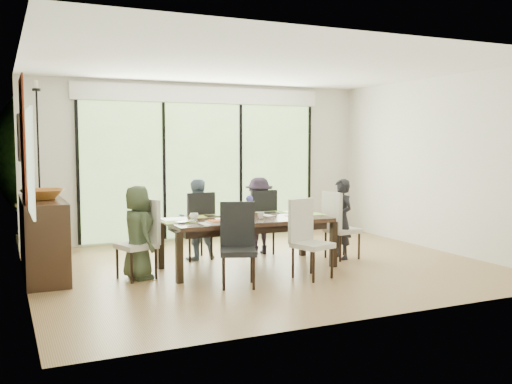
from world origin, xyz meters
name	(u,v)px	position (x,y,z in m)	size (l,w,h in m)	color
floor	(264,267)	(0.00, 0.00, -0.01)	(6.00, 5.00, 0.01)	brown
ceiling	(264,65)	(0.00, 0.00, 2.71)	(6.00, 5.00, 0.01)	white
wall_back	(203,162)	(0.00, 2.51, 1.35)	(6.00, 0.02, 2.70)	beige
wall_front	(377,178)	(0.00, -2.51, 1.35)	(6.00, 0.02, 2.70)	beige
wall_left	(21,172)	(-3.01, 0.00, 1.35)	(0.02, 5.00, 2.70)	beige
wall_right	(438,164)	(3.01, 0.00, 1.35)	(0.02, 5.00, 2.70)	white
glass_doors	(203,170)	(0.00, 2.47, 1.20)	(4.20, 0.02, 2.30)	#598C3F
blinds_header	(203,95)	(0.00, 2.46, 2.50)	(4.40, 0.06, 0.28)	white
mullion_a	(78,173)	(-2.10, 2.46, 1.20)	(0.05, 0.04, 2.30)	black
mullion_b	(164,171)	(-0.70, 2.46, 1.20)	(0.05, 0.04, 2.30)	black
mullion_c	(241,170)	(0.70, 2.46, 1.20)	(0.05, 0.04, 2.30)	black
mullion_d	(309,168)	(2.10, 2.46, 1.20)	(0.05, 0.04, 2.30)	black
side_window	(30,162)	(-2.97, -1.20, 1.50)	(0.02, 0.90, 1.00)	#8CAD7F
deck	(188,234)	(0.00, 3.40, -0.05)	(6.00, 1.80, 0.10)	brown
rail_top	(176,199)	(0.00, 4.20, 0.55)	(6.00, 0.08, 0.06)	brown
foliage_left	(76,154)	(-1.80, 5.20, 1.44)	(3.20, 3.20, 3.20)	#14380F
foliage_mid	(172,137)	(0.40, 5.80, 1.80)	(4.00, 4.00, 4.00)	#14380F
foliage_right	(258,161)	(2.20, 5.00, 1.26)	(2.80, 2.80, 2.80)	#14380F
foliage_far	(122,145)	(-0.60, 6.50, 1.62)	(3.60, 3.60, 3.60)	#14380F
table_top	(248,220)	(-0.23, 0.02, 0.65)	(2.16, 0.99, 0.05)	black
table_apron	(248,226)	(-0.23, 0.02, 0.57)	(1.98, 0.81, 0.09)	black
table_leg_fl	(179,258)	(-1.31, -0.41, 0.31)	(0.08, 0.08, 0.62)	black
table_leg_fr	(333,244)	(0.85, -0.41, 0.31)	(0.08, 0.08, 0.62)	black
table_leg_bl	(161,246)	(-1.31, 0.45, 0.31)	(0.08, 0.08, 0.62)	black
table_leg_br	(303,235)	(0.85, 0.45, 0.31)	(0.08, 0.08, 0.62)	black
chair_left_end	(136,239)	(-1.73, 0.02, 0.49)	(0.41, 0.41, 0.99)	beige
chair_right_end	(342,225)	(1.27, 0.02, 0.49)	(0.41, 0.41, 0.99)	beige
chair_far_left	(196,225)	(-0.68, 0.87, 0.49)	(0.41, 0.41, 0.99)	black
chair_far_right	(259,221)	(0.32, 0.87, 0.49)	(0.41, 0.41, 0.99)	black
chair_near_left	(238,245)	(-0.73, -0.85, 0.49)	(0.41, 0.41, 0.99)	black
chair_near_right	(313,239)	(0.27, -0.85, 0.49)	(0.41, 0.41, 0.99)	beige
person_left_end	(138,232)	(-1.71, 0.02, 0.58)	(0.54, 0.34, 1.16)	#38442D
person_right_end	(341,219)	(1.25, 0.02, 0.58)	(0.54, 0.34, 1.16)	black
person_far_left	(196,219)	(-0.68, 0.85, 0.58)	(0.54, 0.34, 1.16)	#708AA2
person_far_right	(259,216)	(0.32, 0.85, 0.58)	(0.54, 0.34, 1.16)	#241B29
placemat_left	(179,222)	(-1.18, 0.02, 0.68)	(0.40, 0.29, 0.01)	olive
placemat_right	(309,214)	(0.72, 0.02, 0.68)	(0.40, 0.29, 0.01)	#86C546
placemat_far_l	(206,216)	(-0.68, 0.42, 0.68)	(0.40, 0.29, 0.01)	#A0BA42
placemat_far_r	(271,213)	(0.32, 0.42, 0.68)	(0.40, 0.29, 0.01)	#81AB3D
placemat_paper	(217,223)	(-0.78, -0.28, 0.68)	(0.40, 0.29, 0.01)	white
tablet_far_l	(214,216)	(-0.58, 0.37, 0.69)	(0.23, 0.16, 0.01)	black
tablet_far_r	(270,213)	(0.27, 0.37, 0.68)	(0.22, 0.15, 0.01)	black
papers	(295,216)	(0.47, -0.03, 0.68)	(0.27, 0.20, 0.00)	white
platter_base	(217,222)	(-0.78, -0.28, 0.69)	(0.23, 0.23, 0.02)	white
platter_snacks	(217,221)	(-0.78, -0.28, 0.71)	(0.18, 0.18, 0.01)	orange
vase	(250,214)	(-0.18, 0.07, 0.73)	(0.07, 0.07, 0.11)	silver
hyacinth_stems	(250,206)	(-0.18, 0.07, 0.84)	(0.04, 0.04, 0.14)	#337226
hyacinth_blooms	(249,199)	(-0.18, 0.07, 0.93)	(0.10, 0.10, 0.10)	#4A47B3
laptop	(189,222)	(-1.08, -0.08, 0.69)	(0.30, 0.19, 0.02)	silver
cup_a	(194,216)	(-0.93, 0.17, 0.72)	(0.11, 0.11, 0.09)	white
cup_b	(261,215)	(-0.08, -0.08, 0.72)	(0.09, 0.09, 0.08)	white
cup_c	(297,211)	(0.57, 0.12, 0.72)	(0.11, 0.11, 0.09)	white
book	(263,216)	(0.02, 0.07, 0.68)	(0.15, 0.20, 0.02)	white
sideboard	(43,237)	(-2.76, 0.69, 0.49)	(0.49, 1.74, 0.98)	black
bowl	(42,194)	(-2.76, 0.59, 1.04)	(0.52, 0.52, 0.13)	#9D6022
candlestick_base	(40,195)	(-2.76, 1.04, 1.00)	(0.11, 0.11, 0.04)	black
candlestick_shaft	(38,142)	(-2.76, 1.04, 1.69)	(0.03, 0.03, 1.36)	black
candlestick_pan	(36,90)	(-2.76, 1.04, 2.36)	(0.11, 0.11, 0.03)	black
candle	(36,85)	(-2.76, 1.04, 2.43)	(0.04, 0.04, 0.11)	silver
tapestry	(23,141)	(-2.97, 0.40, 1.70)	(0.02, 1.00, 1.50)	maroon
art_frame	(19,138)	(-2.97, 1.70, 1.75)	(0.03, 0.55, 0.65)	black
art_canvas	(20,138)	(-2.95, 1.70, 1.75)	(0.01, 0.45, 0.55)	#1B4E58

